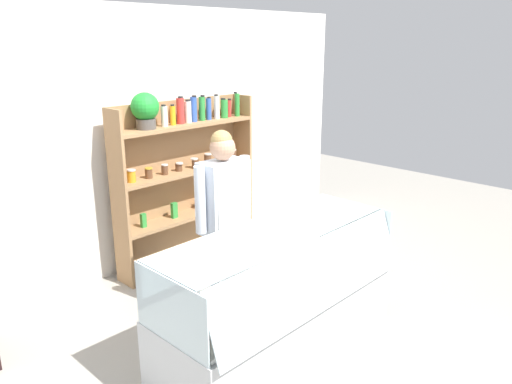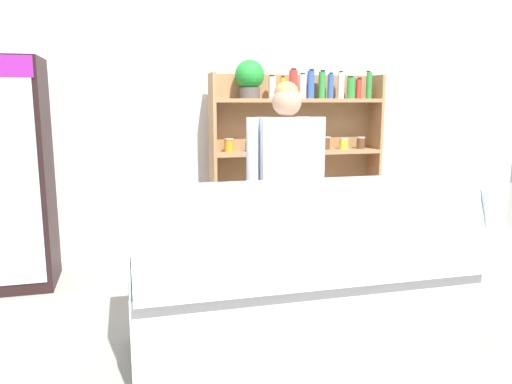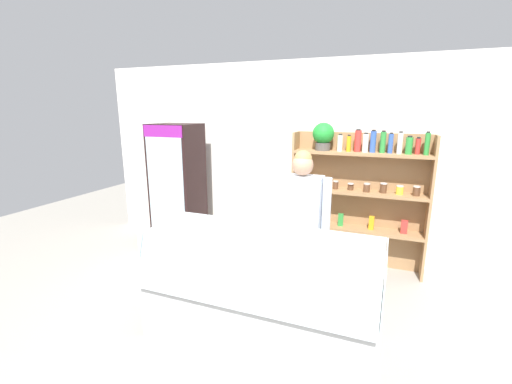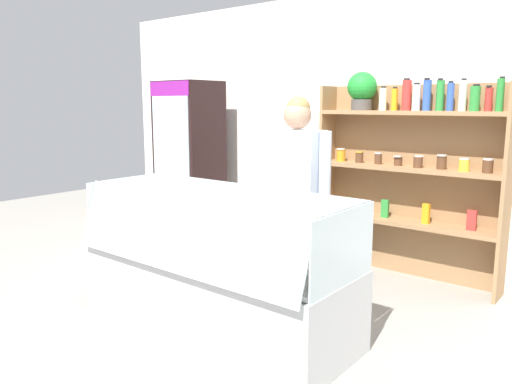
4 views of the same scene
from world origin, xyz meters
TOP-DOWN VIEW (x-y plane):
  - ground_plane at (0.00, 0.00)m, footprint 12.00×12.00m
  - back_wall at (0.00, 2.13)m, footprint 6.80×0.10m
  - shelving_unit at (0.60, 1.83)m, footprint 1.68×0.29m
  - deli_display_case at (0.02, -0.06)m, footprint 2.03×0.81m
  - shop_clerk at (0.18, 0.71)m, footprint 0.60×0.25m

SIDE VIEW (x-z plane):
  - ground_plane at x=0.00m, z-range 0.00..0.00m
  - deli_display_case at x=0.02m, z-range -0.19..0.82m
  - shop_clerk at x=0.18m, z-range 0.15..1.80m
  - shelving_unit at x=0.60m, z-range 0.14..2.02m
  - back_wall at x=0.00m, z-range 0.00..2.70m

